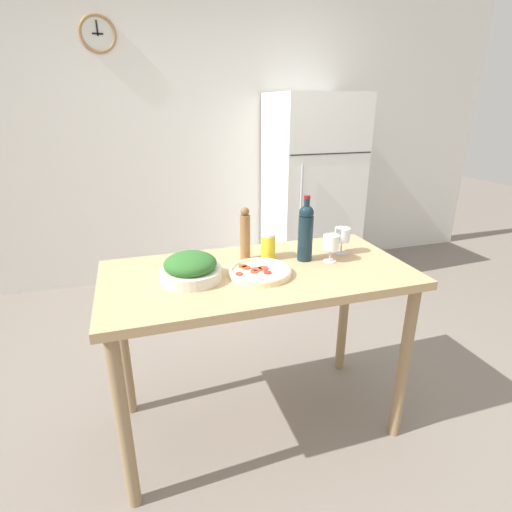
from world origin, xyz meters
TOP-DOWN VIEW (x-y plane):
  - ground_plane at (0.00, 0.00)m, footprint 14.00×14.00m
  - wall_back at (-0.00, 2.16)m, footprint 6.40×0.08m
  - refrigerator at (1.08, 1.76)m, footprint 0.75×0.74m
  - prep_counter at (0.00, 0.00)m, footprint 1.42×0.70m
  - wine_bottle at (0.26, 0.06)m, footprint 0.07×0.07m
  - wine_glass_near at (0.37, 0.01)m, footprint 0.08×0.08m
  - wine_glass_far at (0.48, 0.09)m, footprint 0.08×0.08m
  - pepper_mill at (-0.02, 0.16)m, footprint 0.05×0.05m
  - salad_bowl at (-0.31, -0.01)m, footprint 0.27×0.27m
  - homemade_pizza at (-0.01, -0.05)m, footprint 0.29×0.29m
  - salt_canister at (0.09, 0.13)m, footprint 0.07×0.07m

SIDE VIEW (x-z plane):
  - ground_plane at x=0.00m, z-range 0.00..0.00m
  - prep_counter at x=0.00m, z-range 0.33..1.22m
  - refrigerator at x=1.08m, z-range 0.00..1.70m
  - homemade_pizza at x=-0.01m, z-range 0.89..0.92m
  - salad_bowl at x=-0.31m, z-range 0.88..1.00m
  - salt_canister at x=0.09m, z-range 0.89..1.02m
  - wine_glass_near at x=0.37m, z-range 0.91..1.05m
  - wine_glass_far at x=0.48m, z-range 0.91..1.05m
  - pepper_mill at x=-0.02m, z-range 0.88..1.15m
  - wine_bottle at x=0.26m, z-range 0.87..1.20m
  - wall_back at x=0.00m, z-range 0.00..2.60m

